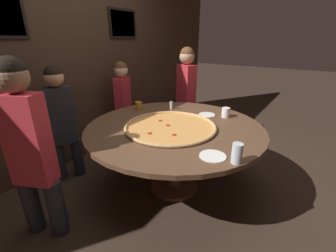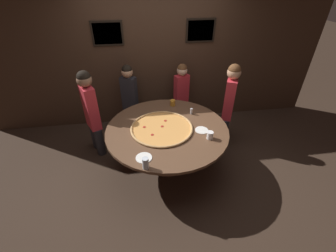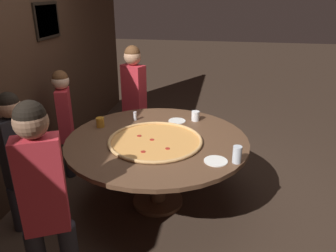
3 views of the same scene
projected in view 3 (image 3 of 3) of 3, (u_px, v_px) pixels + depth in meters
name	position (u px, v px, depth m)	size (l,w,h in m)	color
ground_plane	(158.00, 202.00, 3.46)	(24.00, 24.00, 0.00)	#38281E
back_wall	(8.00, 75.00, 3.19)	(6.40, 0.08, 2.60)	#3D281C
dining_table	(157.00, 149.00, 3.22)	(1.76, 1.76, 0.74)	brown
giant_pizza	(155.00, 141.00, 3.10)	(0.90, 0.90, 0.03)	#E0994C
drink_cup_far_left	(100.00, 122.00, 3.43)	(0.08, 0.08, 0.10)	#BC7A23
drink_cup_by_shaker	(237.00, 155.00, 2.70)	(0.08, 0.08, 0.15)	silver
drink_cup_near_right	(195.00, 116.00, 3.59)	(0.09, 0.09, 0.11)	white
white_plate_near_front	(216.00, 161.00, 2.75)	(0.20, 0.20, 0.01)	white
white_plate_left_side	(177.00, 121.00, 3.59)	(0.19, 0.19, 0.01)	white
condiment_shaker	(135.00, 116.00, 3.60)	(0.04, 0.04, 0.10)	silver
diner_centre_back	(18.00, 154.00, 2.87)	(0.34, 0.25, 1.31)	#232328
diner_far_left	(42.00, 190.00, 2.21)	(0.28, 0.38, 1.46)	#232328
diner_side_left	(134.00, 94.00, 4.26)	(0.27, 0.38, 1.44)	#232328
diner_side_right	(65.00, 117.00, 3.77)	(0.33, 0.22, 1.26)	#232328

